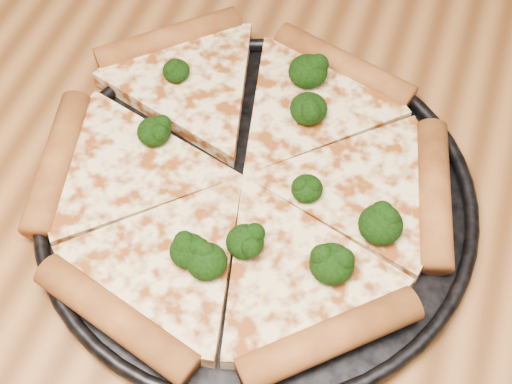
% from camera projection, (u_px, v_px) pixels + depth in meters
% --- Properties ---
extents(dining_table, '(1.20, 0.90, 0.75)m').
position_uv_depth(dining_table, '(258.00, 323.00, 0.64)').
color(dining_table, '#975F2E').
rests_on(dining_table, ground).
extents(pizza_pan, '(0.35, 0.35, 0.02)m').
position_uv_depth(pizza_pan, '(256.00, 198.00, 0.59)').
color(pizza_pan, black).
rests_on(pizza_pan, dining_table).
extents(pizza, '(0.35, 0.35, 0.03)m').
position_uv_depth(pizza, '(241.00, 174.00, 0.60)').
color(pizza, '#F8DC97').
rests_on(pizza, pizza_pan).
extents(broccoli_florets, '(0.23, 0.23, 0.03)m').
position_uv_depth(broccoli_florets, '(276.00, 178.00, 0.58)').
color(broccoli_florets, black).
rests_on(broccoli_florets, pizza).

